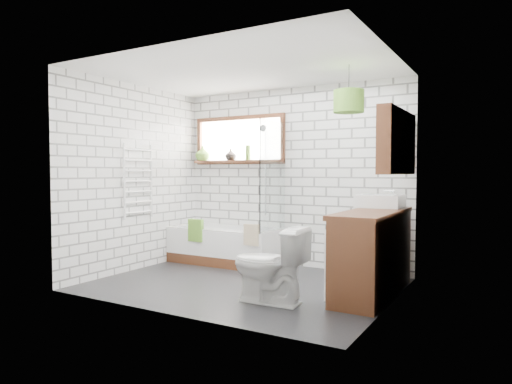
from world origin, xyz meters
The scene contains 22 objects.
floor centered at (0.00, 0.00, -0.01)m, with size 3.40×2.60×0.01m, color black.
ceiling centered at (0.00, 0.00, 2.50)m, with size 3.40×2.60×0.01m, color white.
wall_back centered at (0.00, 1.30, 1.25)m, with size 3.40×0.01×2.50m, color white.
wall_front centered at (0.00, -1.30, 1.25)m, with size 3.40×0.01×2.50m, color white.
wall_left centered at (-1.70, 0.00, 1.25)m, with size 0.01×2.60×2.50m, color white.
wall_right centered at (1.70, 0.00, 1.25)m, with size 0.01×2.60×2.50m, color white.
window centered at (-0.85, 1.26, 1.80)m, with size 1.52×0.16×0.68m, color #3C1D10.
towel_radiator centered at (-1.66, 0.00, 1.20)m, with size 0.06×0.52×1.00m, color white.
mirror_cabinet centered at (1.62, 0.60, 1.65)m, with size 0.16×1.20×0.70m, color #3C1D10.
shower_riser centered at (-0.40, 1.26, 1.35)m, with size 0.02×0.02×1.30m, color silver.
bathtub centered at (-0.89, 0.95, 0.26)m, with size 1.61×0.71×0.52m, color white.
shower_screen centered at (-0.10, 0.95, 1.27)m, with size 0.02×0.72×1.50m, color white.
towel_green centered at (-1.15, 0.59, 0.50)m, with size 0.23×0.06×0.32m, color #568D2A.
towel_beige centered at (-0.23, 0.59, 0.50)m, with size 0.21×0.05×0.28m, color tan.
vanity centered at (1.44, 0.33, 0.45)m, with size 0.51×1.59×0.91m, color #3C1D10.
basin centered at (1.38, 0.83, 0.98)m, with size 0.50×0.44×0.15m, color white.
tap centered at (1.54, 0.83, 1.03)m, with size 0.03×0.03×0.15m, color silver.
toilet centered at (0.62, -0.50, 0.39)m, with size 0.77×0.44×0.78m, color white.
vase_olive centered at (-1.50, 1.23, 1.59)m, with size 0.22×0.22×0.23m, color #5D922D.
vase_dark centered at (-0.98, 1.23, 1.57)m, with size 0.17×0.17×0.17m, color black.
bottle centered at (-0.67, 1.23, 1.59)m, with size 0.07×0.07×0.22m, color #5D922D.
pendant centered at (1.15, 0.34, 2.10)m, with size 0.33×0.33×0.25m, color #568D2A.
Camera 1 is at (2.79, -4.53, 1.33)m, focal length 32.00 mm.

